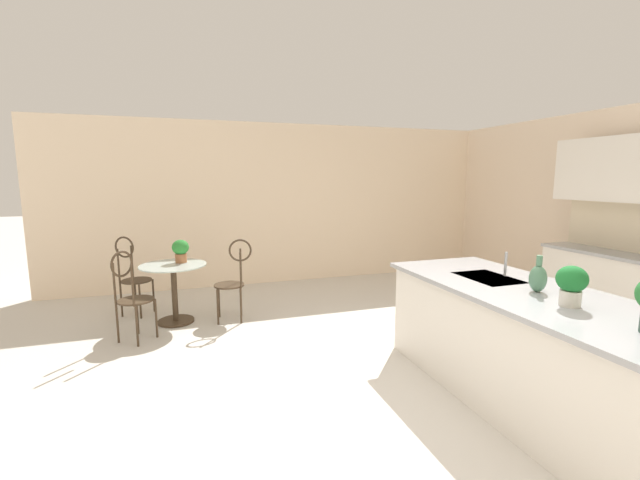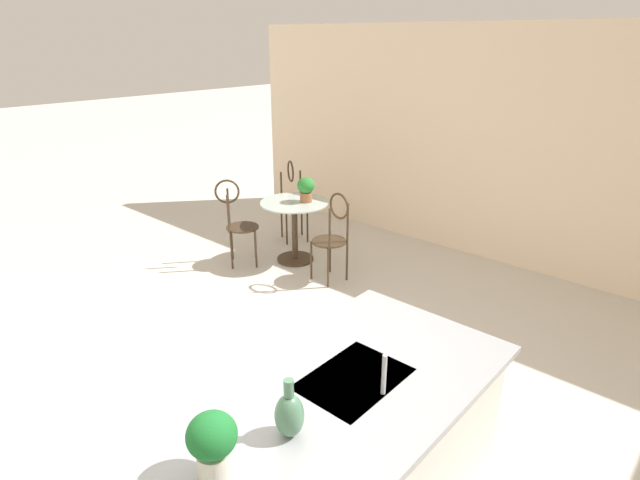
% 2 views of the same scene
% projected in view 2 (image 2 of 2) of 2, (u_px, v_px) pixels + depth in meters
% --- Properties ---
extents(ground_plane, '(40.00, 40.00, 0.00)m').
position_uv_depth(ground_plane, '(222.00, 460.00, 3.31)').
color(ground_plane, beige).
extents(wall_left_window, '(0.12, 7.80, 2.70)m').
position_uv_depth(wall_left_window, '(515.00, 150.00, 5.78)').
color(wall_left_window, beige).
rests_on(wall_left_window, ground).
extents(bistro_table, '(0.80, 0.80, 0.74)m').
position_uv_depth(bistro_table, '(295.00, 226.00, 6.11)').
color(bistro_table, '#3D2D1E').
rests_on(bistro_table, ground).
extents(chair_near_window, '(0.52, 0.52, 1.04)m').
position_uv_depth(chair_near_window, '(293.00, 197.00, 6.74)').
color(chair_near_window, '#3D2D1E').
rests_on(chair_near_window, ground).
extents(chair_by_island, '(0.54, 0.54, 1.04)m').
position_uv_depth(chair_by_island, '(237.00, 218.00, 5.97)').
color(chair_by_island, '#3D2D1E').
rests_on(chair_by_island, ground).
extents(chair_toward_desk, '(0.43, 0.50, 1.04)m').
position_uv_depth(chair_toward_desk, '(333.00, 233.00, 5.52)').
color(chair_toward_desk, '#3D2D1E').
rests_on(chair_toward_desk, ground).
extents(sink_faucet, '(0.02, 0.02, 0.22)m').
position_uv_depth(sink_faucet, '(384.00, 375.00, 2.47)').
color(sink_faucet, '#B2B5BA').
rests_on(sink_faucet, kitchen_island).
extents(potted_plant_on_table, '(0.21, 0.21, 0.29)m').
position_uv_depth(potted_plant_on_table, '(306.00, 188.00, 5.95)').
color(potted_plant_on_table, '#9E603D').
rests_on(potted_plant_on_table, bistro_table).
extents(potted_plant_counter_near, '(0.20, 0.20, 0.28)m').
position_uv_depth(potted_plant_counter_near, '(212.00, 441.00, 1.99)').
color(potted_plant_counter_near, beige).
rests_on(potted_plant_counter_near, kitchen_island).
extents(vase_on_counter, '(0.13, 0.13, 0.29)m').
position_uv_depth(vase_on_counter, '(289.00, 414.00, 2.21)').
color(vase_on_counter, '#4C7A5B').
rests_on(vase_on_counter, kitchen_island).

